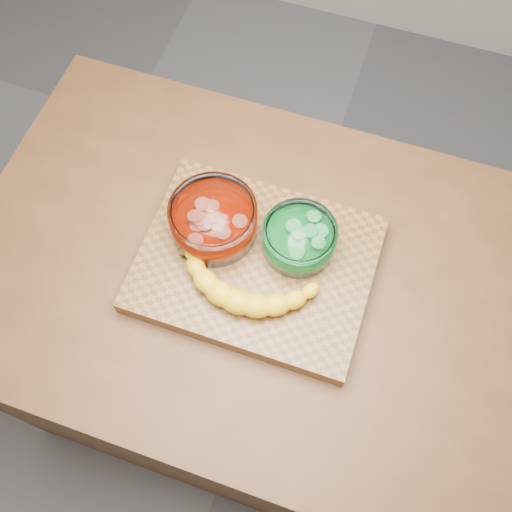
% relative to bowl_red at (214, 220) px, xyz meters
% --- Properties ---
extents(ground, '(3.50, 3.50, 0.00)m').
position_rel_bowl_red_xyz_m(ground, '(0.10, -0.04, -0.98)').
color(ground, '#5E5E62').
rests_on(ground, ground).
extents(counter, '(1.20, 0.80, 0.90)m').
position_rel_bowl_red_xyz_m(counter, '(0.10, -0.04, -0.53)').
color(counter, '#523018').
rests_on(counter, ground).
extents(cutting_board, '(0.45, 0.35, 0.04)m').
position_rel_bowl_red_xyz_m(cutting_board, '(0.10, -0.04, -0.06)').
color(cutting_board, brown).
rests_on(cutting_board, counter).
extents(bowl_red, '(0.17, 0.17, 0.08)m').
position_rel_bowl_red_xyz_m(bowl_red, '(0.00, 0.00, 0.00)').
color(bowl_red, white).
rests_on(bowl_red, cutting_board).
extents(bowl_green, '(0.14, 0.14, 0.07)m').
position_rel_bowl_red_xyz_m(bowl_green, '(0.17, 0.02, -0.01)').
color(bowl_green, white).
rests_on(bowl_green, cutting_board).
extents(banana, '(0.31, 0.14, 0.04)m').
position_rel_bowl_red_xyz_m(banana, '(0.10, -0.10, -0.02)').
color(banana, gold).
rests_on(banana, cutting_board).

